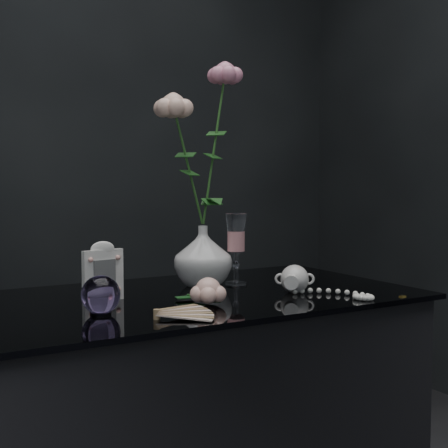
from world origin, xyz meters
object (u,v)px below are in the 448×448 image
wine_glass (236,249)px  paperweight (101,295)px  pearl_jar (295,278)px  picture_frame (103,271)px  vase (203,256)px  loose_rose (208,291)px

wine_glass → paperweight: bearing=-158.4°
wine_glass → pearl_jar: bearing=-68.7°
wine_glass → picture_frame: (-0.37, -0.04, -0.02)m
paperweight → wine_glass: bearing=21.6°
picture_frame → paperweight: bearing=-120.0°
vase → paperweight: vase is taller
picture_frame → pearl_jar: size_ratio=0.55×
wine_glass → pearl_jar: (0.06, -0.16, -0.06)m
loose_rose → paperweight: bearing=149.1°
paperweight → loose_rose: bearing=-5.9°
wine_glass → loose_rose: (-0.18, -0.19, -0.06)m
paperweight → loose_rose: 0.23m
vase → loose_rose: (-0.10, -0.21, -0.05)m
vase → wine_glass: wine_glass is taller
paperweight → loose_rose: size_ratio=0.45×
picture_frame → paperweight: 0.14m
vase → pearl_jar: bearing=-51.4°
paperweight → vase: bearing=29.4°
loose_rose → pearl_jar: pearl_jar is taller
loose_rose → pearl_jar: 0.25m
picture_frame → paperweight: (-0.05, -0.13, -0.03)m
wine_glass → loose_rose: 0.27m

